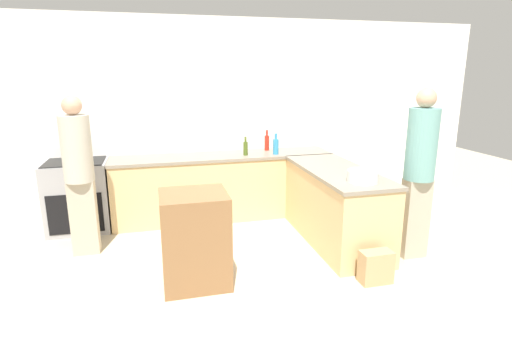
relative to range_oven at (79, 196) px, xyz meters
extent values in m
plane|color=beige|center=(1.87, -2.00, -0.45)|extent=(14.00, 14.00, 0.00)
cube|color=white|center=(1.87, 0.33, 0.90)|extent=(8.00, 0.06, 2.70)
cube|color=#D6B27A|center=(1.87, 0.00, -0.02)|extent=(2.94, 0.59, 0.85)
cube|color=gray|center=(1.87, 0.00, 0.42)|extent=(2.97, 0.62, 0.04)
cube|color=#D6B27A|center=(3.01, -1.15, -0.02)|extent=(0.66, 1.70, 0.85)
cube|color=gray|center=(3.01, -1.15, 0.42)|extent=(0.69, 1.73, 0.04)
cube|color=#99999E|center=(0.00, 0.00, 0.00)|extent=(0.75, 0.59, 0.89)
cube|color=black|center=(0.00, -0.30, -0.14)|extent=(0.63, 0.01, 0.50)
cube|color=black|center=(0.00, 0.00, 0.44)|extent=(0.69, 0.55, 0.01)
cube|color=brown|center=(1.30, -1.72, 0.00)|extent=(0.62, 0.56, 0.90)
cylinder|color=white|center=(3.02, -1.70, 0.50)|extent=(0.31, 0.31, 0.12)
cylinder|color=silver|center=(2.65, 0.16, 0.53)|extent=(0.06, 0.06, 0.18)
cylinder|color=silver|center=(2.65, 0.16, 0.65)|extent=(0.03, 0.03, 0.07)
cylinder|color=#338CBF|center=(2.57, -0.14, 0.54)|extent=(0.08, 0.08, 0.20)
cylinder|color=#338CBF|center=(2.57, -0.14, 0.68)|extent=(0.03, 0.03, 0.08)
cylinder|color=#475B1E|center=(2.16, -0.11, 0.53)|extent=(0.06, 0.06, 0.18)
cylinder|color=#475B1E|center=(2.16, -0.11, 0.65)|extent=(0.03, 0.03, 0.07)
cylinder|color=red|center=(2.53, 0.16, 0.54)|extent=(0.07, 0.07, 0.21)
cylinder|color=red|center=(2.53, 0.16, 0.69)|extent=(0.03, 0.03, 0.08)
cube|color=#ADA38E|center=(0.18, -0.76, -0.03)|extent=(0.28, 0.17, 0.84)
cylinder|color=#B7B2A3|center=(0.18, -0.76, 0.74)|extent=(0.31, 0.31, 0.71)
sphere|color=tan|center=(0.18, -0.76, 1.20)|extent=(0.20, 0.20, 0.20)
cube|color=#ADA38E|center=(3.66, -1.73, -0.01)|extent=(0.28, 0.17, 0.88)
cylinder|color=#6BA39E|center=(3.66, -1.73, 0.80)|extent=(0.31, 0.31, 0.75)
sphere|color=tan|center=(3.66, -1.73, 1.28)|extent=(0.20, 0.20, 0.20)
cube|color=tan|center=(2.97, -2.15, -0.29)|extent=(0.31, 0.16, 0.32)
camera|label=1|loc=(0.99, -5.25, 1.54)|focal=28.00mm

